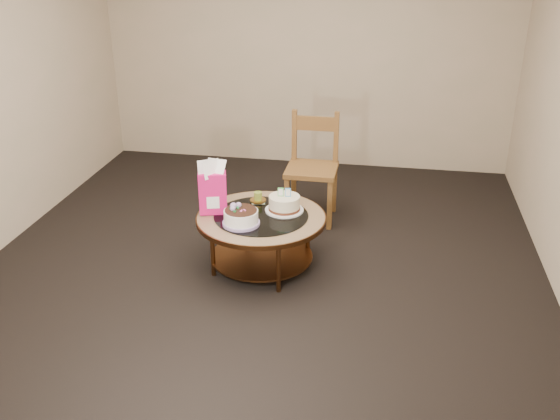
% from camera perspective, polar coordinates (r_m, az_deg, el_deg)
% --- Properties ---
extents(ground, '(5.00, 5.00, 0.00)m').
position_cam_1_polar(ground, '(5.08, -1.68, -5.17)').
color(ground, black).
rests_on(ground, ground).
extents(room_walls, '(4.52, 5.02, 2.61)m').
position_cam_1_polar(room_walls, '(4.51, -1.92, 12.08)').
color(room_walls, tan).
rests_on(room_walls, ground).
extents(coffee_table, '(1.02, 1.02, 0.46)m').
position_cam_1_polar(coffee_table, '(4.90, -1.73, -1.33)').
color(coffee_table, brown).
rests_on(coffee_table, ground).
extents(decorated_cake, '(0.28, 0.28, 0.17)m').
position_cam_1_polar(decorated_cake, '(4.70, -3.60, -0.71)').
color(decorated_cake, '#A186BD').
rests_on(decorated_cake, coffee_table).
extents(cream_cake, '(0.31, 0.31, 0.19)m').
position_cam_1_polar(cream_cake, '(4.92, 0.40, 0.58)').
color(cream_cake, white).
rests_on(cream_cake, coffee_table).
extents(gift_bag, '(0.24, 0.20, 0.43)m').
position_cam_1_polar(gift_bag, '(4.86, -6.19, 2.08)').
color(gift_bag, '#E21560').
rests_on(gift_bag, coffee_table).
extents(pillar_candle, '(0.13, 0.13, 0.10)m').
position_cam_1_polar(pillar_candle, '(5.09, -2.02, 1.06)').
color(pillar_candle, '#E1D45D').
rests_on(pillar_candle, coffee_table).
extents(dining_chair, '(0.46, 0.46, 0.99)m').
position_cam_1_polar(dining_chair, '(5.74, 2.97, 3.96)').
color(dining_chair, brown).
rests_on(dining_chair, ground).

